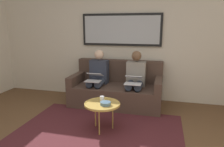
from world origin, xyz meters
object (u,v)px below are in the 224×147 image
Objects in this scene: cup at (102,99)px; bowl at (105,103)px; laptop_white at (134,80)px; framed_mirror at (121,30)px; coffee_table at (102,104)px; person_left at (135,78)px; couch at (117,89)px; laptop_silver at (94,77)px; person_right at (98,75)px.

bowl is (-0.09, 0.13, -0.02)m from cup.
laptop_white is at bearing -114.73° from cup.
coffee_table is at bearing 91.72° from framed_mirror.
framed_mirror is 1.12m from person_left.
couch reaches higher than coffee_table.
laptop_silver is at bearing -63.16° from cup.
laptop_silver is (0.80, 0.24, 0.02)m from person_left.
coffee_table is 1.24m from person_right.
laptop_white is 0.96× the size of laptop_silver.
framed_mirror is at bearing -119.84° from laptop_silver.
coffee_table is 0.11m from cup.
coffee_table is 0.49× the size of person_right.
framed_mirror is 1.85m from cup.
person_left reaches higher than coffee_table.
cup is 0.55× the size of bowl.
person_left and person_right have the same top height.
laptop_silver is (0.51, -0.96, 0.15)m from bowl.
couch is at bearing -87.74° from coffee_table.
coffee_table is 1.66× the size of laptop_white.
bowl is (-0.11, 1.27, 0.16)m from couch.
framed_mirror reaches higher than coffee_table.
framed_mirror reaches higher than bowl.
cup is at bearing 91.01° from couch.
cup is (-0.02, 1.13, 0.18)m from couch.
framed_mirror is 1.22m from laptop_silver.
person_left is 1.00× the size of person_right.
coffee_table is 6.26× the size of cup.
person_left is at bearing -90.00° from laptop_white.
couch is 1.28m from bowl.
cup is (0.03, -0.09, 0.06)m from coffee_table.
framed_mirror reaches higher than laptop_white.
laptop_white is (-0.38, -0.82, 0.13)m from cup.
framed_mirror reaches higher than laptop_silver.
coffee_table is 1.60× the size of laptop_silver.
cup is 1.13m from person_left.
cup reaches higher than bowl.
bowl is at bearing 93.96° from framed_mirror.
person_right reaches higher than bowl.
couch is 0.59m from laptop_white.
framed_mirror is 1.98m from bowl.
couch is 3.33× the size of coffee_table.
coffee_table is 1.21m from person_left.
laptop_white is 0.30× the size of person_right.
laptop_white is at bearing 119.66° from framed_mirror.
couch is 1.15m from cup.
laptop_silver is at bearing 16.58° from person_left.
cup is 1.15m from person_right.
coffee_table is at bearing 111.23° from person_right.
couch is at bearing -170.29° from person_right.
coffee_table is at bearing -36.56° from bowl.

